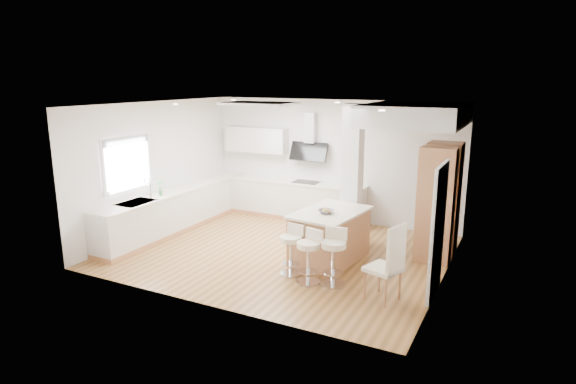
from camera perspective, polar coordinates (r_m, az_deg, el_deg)
The scene contains 18 objects.
ground at distance 9.37m, azimuth -0.75°, elevation -7.06°, with size 6.00×6.00×0.00m, color #AD7840.
ceiling at distance 9.37m, azimuth -0.75°, elevation -7.06°, with size 6.00×5.00×0.02m, color silver.
wall_back at distance 11.21m, azimuth 5.17°, elevation 3.71°, with size 6.00×0.04×2.80m, color silver.
wall_left at distance 10.68m, azimuth -15.21°, elevation 2.81°, with size 0.04×5.00×2.80m, color silver.
wall_right at distance 8.07m, azimuth 18.45°, elevation -0.73°, with size 0.04×5.00×2.80m, color silver.
skylight at distance 9.70m, azimuth -3.34°, elevation 10.40°, with size 4.10×2.10×0.06m.
window_left at distance 9.96m, azimuth -18.56°, elevation 3.57°, with size 0.06×1.28×1.07m.
doorway_right at distance 7.61m, azimuth 17.34°, elevation -4.62°, with size 0.05×1.00×2.10m.
counter_left at distance 10.86m, azimuth -12.92°, elevation -1.98°, with size 0.63×4.50×1.35m.
counter_back at distance 11.47m, azimuth 0.34°, elevation 0.40°, with size 3.62×0.63×2.50m.
pillar at distance 9.42m, azimuth 7.59°, elevation 1.81°, with size 0.35×0.35×2.80m.
soffit at distance 9.41m, azimuth 14.86°, elevation 8.85°, with size 1.78×2.20×0.40m.
oven_column at distance 9.38m, azimuth 17.51°, elevation -0.96°, with size 0.63×1.21×2.10m.
peninsula at distance 8.82m, azimuth 4.97°, elevation -5.17°, with size 1.19×1.65×1.01m.
bar_stool_a at distance 8.18m, azimuth 0.43°, elevation -6.52°, with size 0.45×0.45×0.86m.
bar_stool_b at distance 7.85m, azimuth 2.52°, elevation -7.31°, with size 0.49×0.49×0.89m.
bar_stool_c at distance 7.81m, azimuth 5.44°, elevation -7.29°, with size 0.46×0.46×0.93m.
dining_chair at distance 7.30m, azimuth 11.95°, elevation -8.01°, with size 0.59×0.59×1.21m.
Camera 1 is at (4.08, -7.78, 3.27)m, focal length 30.00 mm.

